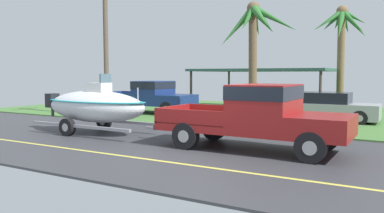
{
  "coord_description": "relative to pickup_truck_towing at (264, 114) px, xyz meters",
  "views": [
    {
      "loc": [
        5.12,
        -9.88,
        2.23
      ],
      "look_at": [
        -1.47,
        1.57,
        1.12
      ],
      "focal_mm": 36.22,
      "sensor_mm": 36.0,
      "label": 1
    }
  ],
  "objects": [
    {
      "name": "pickup_truck_towing",
      "position": [
        0.0,
        0.0,
        0.0
      ],
      "size": [
        5.78,
        2.17,
        1.93
      ],
      "color": "maroon",
      "rests_on": "ground"
    },
    {
      "name": "palm_tree_far_left",
      "position": [
        0.13,
        12.32,
        3.52
      ],
      "size": [
        2.97,
        3.56,
        6.02
      ],
      "color": "brown",
      "rests_on": "ground"
    },
    {
      "name": "carport_awning",
      "position": [
        -3.97,
        11.69,
        1.35
      ],
      "size": [
        7.88,
        5.86,
        2.53
      ],
      "color": "#4C4238",
      "rests_on": "ground"
    },
    {
      "name": "utility_pole",
      "position": [
        -9.83,
        4.2,
        3.44
      ],
      "size": [
        0.24,
        1.8,
        8.72
      ],
      "color": "brown",
      "rests_on": "ground"
    },
    {
      "name": "palm_tree_mid",
      "position": [
        -2.22,
        5.01,
        2.98
      ],
      "size": [
        3.26,
        3.69,
        5.29
      ],
      "color": "brown",
      "rests_on": "ground"
    },
    {
      "name": "parked_pickup_background",
      "position": [
        -8.82,
        6.8,
        -0.04
      ],
      "size": [
        5.64,
        2.07,
        1.84
      ],
      "color": "navy",
      "rests_on": "ground"
    },
    {
      "name": "parked_sedan_near",
      "position": [
        0.12,
        8.05,
        -0.4
      ],
      "size": [
        4.64,
        1.82,
        1.38
      ],
      "color": "#99999E",
      "rests_on": "ground"
    },
    {
      "name": "boat_on_trailer",
      "position": [
        -6.6,
        0.0,
        -0.03
      ],
      "size": [
        5.79,
        2.14,
        2.24
      ],
      "color": "gray",
      "rests_on": "ground"
    },
    {
      "name": "ground",
      "position": [
        -1.36,
        7.56,
        -1.08
      ],
      "size": [
        36.0,
        22.0,
        0.11
      ],
      "color": "#38383D"
    }
  ]
}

